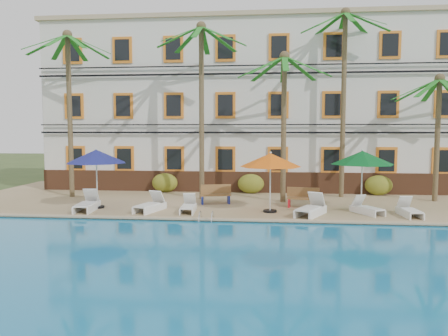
# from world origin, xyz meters

# --- Properties ---
(ground) EXTENTS (100.00, 100.00, 0.00)m
(ground) POSITION_xyz_m (0.00, 0.00, 0.00)
(ground) COLOR #384C23
(ground) RESTS_ON ground
(pool_deck) EXTENTS (30.00, 12.00, 0.25)m
(pool_deck) POSITION_xyz_m (0.00, 5.00, 0.12)
(pool_deck) COLOR tan
(pool_deck) RESTS_ON ground
(swimming_pool) EXTENTS (26.00, 12.00, 0.20)m
(swimming_pool) POSITION_xyz_m (0.00, -7.00, 0.10)
(swimming_pool) COLOR #1674A9
(swimming_pool) RESTS_ON ground
(pool_coping) EXTENTS (30.00, 0.35, 0.06)m
(pool_coping) POSITION_xyz_m (0.00, -0.90, 0.28)
(pool_coping) COLOR tan
(pool_coping) RESTS_ON pool_deck
(hotel_building) EXTENTS (25.40, 6.44, 10.22)m
(hotel_building) POSITION_xyz_m (0.00, 9.98, 5.37)
(hotel_building) COLOR silver
(hotel_building) RESTS_ON pool_deck
(palm_a) EXTENTS (4.58, 4.58, 8.83)m
(palm_a) POSITION_xyz_m (-9.58, 4.38, 5.88)
(palm_a) COLOR brown
(palm_a) RESTS_ON pool_deck
(palm_b) EXTENTS (4.58, 4.58, 9.07)m
(palm_b) POSITION_xyz_m (-2.47, 4.29, 6.02)
(palm_b) COLOR brown
(palm_b) RESTS_ON pool_deck
(palm_c) EXTENTS (4.58, 4.58, 7.44)m
(palm_c) POSITION_xyz_m (1.71, 3.84, 5.09)
(palm_c) COLOR brown
(palm_c) RESTS_ON pool_deck
(palm_d) EXTENTS (4.58, 4.58, 9.94)m
(palm_d) POSITION_xyz_m (4.89, 5.77, 6.51)
(palm_d) COLOR brown
(palm_d) RESTS_ON pool_deck
(palm_e) EXTENTS (4.58, 4.58, 6.38)m
(palm_e) POSITION_xyz_m (9.38, 4.82, 4.46)
(palm_e) COLOR brown
(palm_e) RESTS_ON pool_deck
(shrub_left) EXTENTS (1.50, 0.90, 1.10)m
(shrub_left) POSITION_xyz_m (-5.00, 6.60, 0.80)
(shrub_left) COLOR #32621C
(shrub_left) RESTS_ON pool_deck
(shrub_mid) EXTENTS (1.50, 0.90, 1.10)m
(shrub_mid) POSITION_xyz_m (-0.01, 6.60, 0.80)
(shrub_mid) COLOR #32621C
(shrub_mid) RESTS_ON pool_deck
(shrub_right) EXTENTS (1.50, 0.90, 1.10)m
(shrub_right) POSITION_xyz_m (7.03, 6.60, 0.80)
(shrub_right) COLOR #32621C
(shrub_right) RESTS_ON pool_deck
(umbrella_blue) EXTENTS (2.79, 2.79, 2.78)m
(umbrella_blue) POSITION_xyz_m (-6.89, 1.24, 2.63)
(umbrella_blue) COLOR black
(umbrella_blue) RESTS_ON pool_deck
(umbrella_red) EXTENTS (2.67, 2.67, 2.67)m
(umbrella_red) POSITION_xyz_m (1.06, 1.00, 2.53)
(umbrella_red) COLOR black
(umbrella_red) RESTS_ON pool_deck
(umbrella_green) EXTENTS (2.76, 2.76, 2.75)m
(umbrella_green) POSITION_xyz_m (5.12, 1.82, 2.60)
(umbrella_green) COLOR black
(umbrella_green) RESTS_ON pool_deck
(lounger_a) EXTENTS (0.90, 2.02, 0.93)m
(lounger_a) POSITION_xyz_m (-7.08, 0.53, 0.55)
(lounger_a) COLOR white
(lounger_a) RESTS_ON pool_deck
(lounger_b) EXTENTS (1.16, 1.95, 0.87)m
(lounger_b) POSITION_xyz_m (-4.23, 0.67, 0.53)
(lounger_b) COLOR white
(lounger_b) RESTS_ON pool_deck
(lounger_c) EXTENTS (0.69, 1.69, 0.78)m
(lounger_c) POSITION_xyz_m (-2.52, 0.64, 0.50)
(lounger_c) COLOR white
(lounger_c) RESTS_ON pool_deck
(lounger_d) EXTENTS (1.54, 2.11, 0.95)m
(lounger_d) POSITION_xyz_m (2.77, 0.39, 0.56)
(lounger_d) COLOR white
(lounger_d) RESTS_ON pool_deck
(lounger_e) EXTENTS (1.30, 1.73, 0.78)m
(lounger_e) POSITION_xyz_m (5.18, 1.02, 0.50)
(lounger_e) COLOR white
(lounger_e) RESTS_ON pool_deck
(lounger_f) EXTENTS (0.71, 1.71, 0.79)m
(lounger_f) POSITION_xyz_m (6.84, 0.66, 0.51)
(lounger_f) COLOR white
(lounger_f) RESTS_ON pool_deck
(bench_left) EXTENTS (1.57, 0.84, 0.93)m
(bench_left) POSITION_xyz_m (-1.61, 2.98, 0.72)
(bench_left) COLOR olive
(bench_left) RESTS_ON pool_deck
(bench_right) EXTENTS (1.56, 0.72, 0.93)m
(bench_right) POSITION_xyz_m (2.61, 2.29, 0.72)
(bench_right) COLOR olive
(bench_right) RESTS_ON pool_deck
(pool_ladder) EXTENTS (0.54, 0.74, 0.74)m
(pool_ladder) POSITION_xyz_m (-1.48, -1.00, 0.25)
(pool_ladder) COLOR silver
(pool_ladder) RESTS_ON ground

